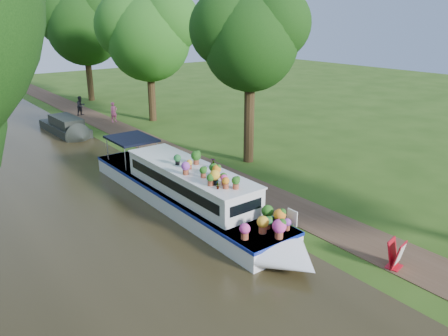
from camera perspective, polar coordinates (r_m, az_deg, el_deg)
The scene contains 12 objects.
ground at distance 19.61m, azimuth 0.46°, elevation -3.42°, with size 100.00×100.00×0.00m, color #284812.
canal_water at distance 16.92m, azimuth -15.93°, elevation -8.04°, with size 10.00×100.00×0.02m, color #2C2513.
towpath at distance 20.31m, azimuth 3.13°, elevation -2.58°, with size 2.20×100.00×0.03m, color #483221.
plant_boat at distance 17.74m, azimuth -4.39°, elevation -3.01°, with size 2.29×13.52×2.27m.
tree_near_overhang at distance 22.89m, azimuth 3.37°, elevation 16.83°, with size 5.52×5.28×8.99m.
tree_near_mid at distance 33.25m, azimuth -9.95°, elevation 17.05°, with size 6.90×6.60×9.40m.
tree_near_far at distance 43.08m, azimuth -17.89°, elevation 17.71°, with size 7.59×7.26×10.30m.
second_boat at distance 31.42m, azimuth -19.89°, elevation 5.07°, with size 1.89×6.01×1.15m.
sandwich_board at distance 14.97m, azimuth 21.54°, elevation -10.60°, with size 0.60×0.55×0.92m.
pedestrian_pink at distance 33.79m, azimuth -14.21°, elevation 7.09°, with size 0.54×0.36×1.49m, color #D15677.
pedestrian_dark at distance 36.82m, azimuth -18.20°, elevation 7.73°, with size 0.75×0.58×1.54m, color black.
verge_plant at distance 22.49m, azimuth -5.45°, elevation 0.13°, with size 0.40×0.35×0.45m, color #30631D.
Camera 1 is at (-11.16, -14.24, 7.56)m, focal length 35.00 mm.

